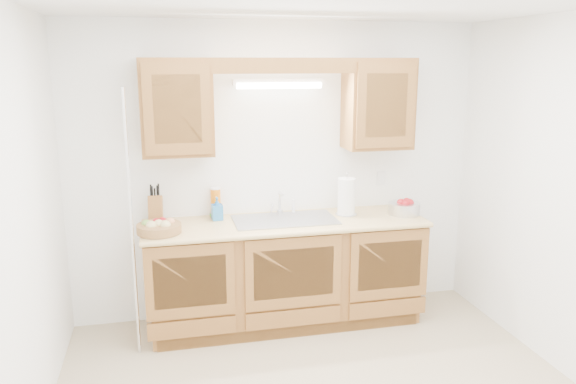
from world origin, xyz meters
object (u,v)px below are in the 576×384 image
object	(u,v)px
knife_block	(156,209)
apple_bowl	(404,208)
fruit_basket	(159,227)
paper_towel	(346,197)

from	to	relation	value
knife_block	apple_bowl	size ratio (longest dim) A/B	1.10
fruit_basket	knife_block	bearing A→B (deg)	94.40
fruit_basket	paper_towel	world-z (taller)	paper_towel
fruit_basket	knife_block	xyz separation A→B (m)	(-0.02, 0.28, 0.07)
paper_towel	apple_bowl	distance (m)	0.51
knife_block	apple_bowl	distance (m)	2.07
apple_bowl	knife_block	bearing A→B (deg)	174.44
fruit_basket	paper_towel	xyz separation A→B (m)	(1.55, 0.17, 0.11)
paper_towel	fruit_basket	bearing A→B (deg)	-173.86
fruit_basket	apple_bowl	xyz separation A→B (m)	(2.04, 0.08, 0.01)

